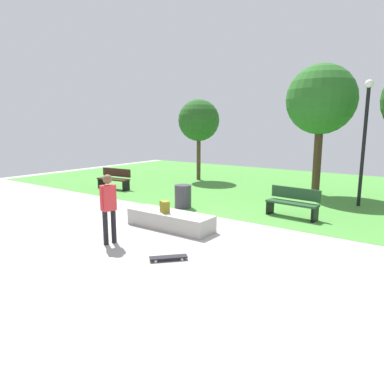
% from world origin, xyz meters
% --- Properties ---
extents(ground_plane, '(28.00, 28.00, 0.00)m').
position_xyz_m(ground_plane, '(0.00, 0.00, 0.00)').
color(ground_plane, '#9E9993').
extents(grass_lawn, '(26.60, 12.69, 0.01)m').
position_xyz_m(grass_lawn, '(0.00, 7.65, 0.00)').
color(grass_lawn, '#478C38').
rests_on(grass_lawn, ground_plane).
extents(concrete_ledge, '(2.55, 0.79, 0.45)m').
position_xyz_m(concrete_ledge, '(-0.56, -0.48, 0.23)').
color(concrete_ledge, '#A8A59E').
rests_on(concrete_ledge, ground_plane).
extents(backpack_on_ledge, '(0.34, 0.31, 0.32)m').
position_xyz_m(backpack_on_ledge, '(-0.65, -0.60, 0.61)').
color(backpack_on_ledge, olive).
rests_on(backpack_on_ledge, concrete_ledge).
extents(skater_performing_trick, '(0.26, 0.42, 1.68)m').
position_xyz_m(skater_performing_trick, '(-0.90, -2.35, 0.98)').
color(skater_performing_trick, black).
rests_on(skater_performing_trick, ground_plane).
extents(skateboard_by_ledge, '(0.69, 0.73, 0.08)m').
position_xyz_m(skateboard_by_ledge, '(0.93, -2.35, 0.06)').
color(skateboard_by_ledge, black).
rests_on(skateboard_by_ledge, ground_plane).
extents(park_bench_center_lawn, '(1.64, 0.61, 0.91)m').
position_xyz_m(park_bench_center_lawn, '(1.77, 2.67, 0.48)').
color(park_bench_center_lawn, '#1E4223').
rests_on(park_bench_center_lawn, ground_plane).
extents(park_bench_far_right, '(1.64, 0.61, 0.91)m').
position_xyz_m(park_bench_far_right, '(-6.46, 2.78, 0.48)').
color(park_bench_far_right, '#331E14').
rests_on(park_bench_far_right, ground_plane).
extents(tree_leaning_ash, '(2.10, 2.10, 4.11)m').
position_xyz_m(tree_leaning_ash, '(-4.97, 7.22, 3.04)').
color(tree_leaning_ash, '#4C3823').
rests_on(tree_leaning_ash, grass_lawn).
extents(tree_broad_elm, '(2.74, 2.74, 5.19)m').
position_xyz_m(tree_broad_elm, '(1.20, 6.83, 3.78)').
color(tree_broad_elm, '#42301E').
rests_on(tree_broad_elm, grass_lawn).
extents(lamp_post, '(0.28, 0.28, 4.31)m').
position_xyz_m(lamp_post, '(3.11, 5.53, 2.61)').
color(lamp_post, black).
rests_on(lamp_post, ground_plane).
extents(trash_bin, '(0.57, 0.57, 0.80)m').
position_xyz_m(trash_bin, '(-1.74, 1.65, 0.40)').
color(trash_bin, '#333338').
rests_on(trash_bin, ground_plane).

